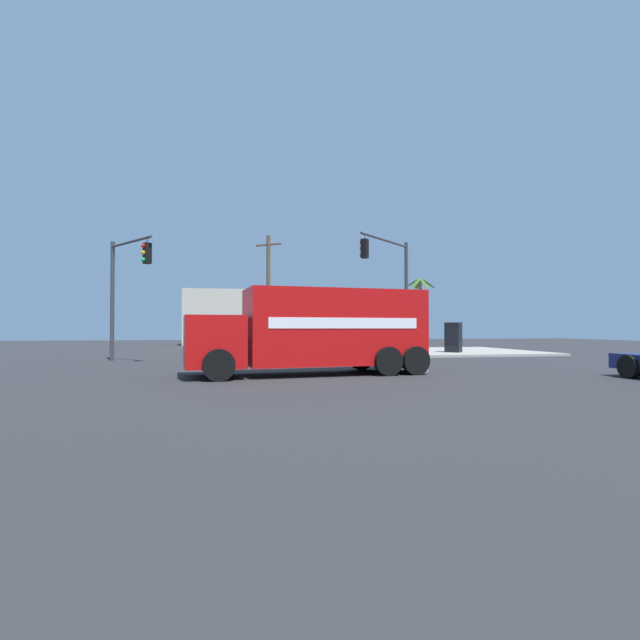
{
  "coord_description": "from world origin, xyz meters",
  "views": [
    {
      "loc": [
        -2.12,
        -17.32,
        1.64
      ],
      "look_at": [
        1.03,
        -0.38,
        1.93
      ],
      "focal_mm": 26.48,
      "sensor_mm": 36.0,
      "label": 1
    }
  ],
  "objects_px": {
    "vending_machine_red": "(453,337)",
    "utility_pole": "(268,291)",
    "traffic_light_primary": "(123,281)",
    "palm_tree_far": "(420,302)",
    "delivery_truck": "(316,330)",
    "traffic_light_secondary": "(393,278)"
  },
  "relations": [
    {
      "from": "delivery_truck",
      "to": "traffic_light_secondary",
      "type": "xyz_separation_m",
      "value": [
        5.71,
        8.05,
        2.83
      ]
    },
    {
      "from": "delivery_truck",
      "to": "traffic_light_primary",
      "type": "relative_size",
      "value": 1.42
    },
    {
      "from": "delivery_truck",
      "to": "traffic_light_primary",
      "type": "xyz_separation_m",
      "value": [
        -8.15,
        7.8,
        2.38
      ]
    },
    {
      "from": "traffic_light_primary",
      "to": "palm_tree_far",
      "type": "height_order",
      "value": "traffic_light_primary"
    },
    {
      "from": "delivery_truck",
      "to": "utility_pole",
      "type": "distance_m",
      "value": 19.5
    },
    {
      "from": "delivery_truck",
      "to": "traffic_light_secondary",
      "type": "bearing_deg",
      "value": 54.67
    },
    {
      "from": "vending_machine_red",
      "to": "utility_pole",
      "type": "relative_size",
      "value": 0.21
    },
    {
      "from": "delivery_truck",
      "to": "traffic_light_secondary",
      "type": "height_order",
      "value": "traffic_light_secondary"
    },
    {
      "from": "traffic_light_primary",
      "to": "utility_pole",
      "type": "relative_size",
      "value": 0.69
    },
    {
      "from": "vending_machine_red",
      "to": "palm_tree_far",
      "type": "relative_size",
      "value": 0.34
    },
    {
      "from": "vending_machine_red",
      "to": "palm_tree_far",
      "type": "xyz_separation_m",
      "value": [
        0.55,
        6.6,
        2.56
      ]
    },
    {
      "from": "traffic_light_secondary",
      "to": "palm_tree_far",
      "type": "xyz_separation_m",
      "value": [
        5.45,
        9.43,
        -0.76
      ]
    },
    {
      "from": "delivery_truck",
      "to": "traffic_light_primary",
      "type": "bearing_deg",
      "value": 136.26
    },
    {
      "from": "utility_pole",
      "to": "vending_machine_red",
      "type": "bearing_deg",
      "value": -37.74
    },
    {
      "from": "palm_tree_far",
      "to": "traffic_light_primary",
      "type": "bearing_deg",
      "value": -153.36
    },
    {
      "from": "traffic_light_primary",
      "to": "traffic_light_secondary",
      "type": "relative_size",
      "value": 0.94
    },
    {
      "from": "traffic_light_secondary",
      "to": "utility_pole",
      "type": "distance_m",
      "value": 12.72
    },
    {
      "from": "delivery_truck",
      "to": "traffic_light_secondary",
      "type": "distance_m",
      "value": 10.26
    },
    {
      "from": "traffic_light_secondary",
      "to": "palm_tree_far",
      "type": "relative_size",
      "value": 1.19
    },
    {
      "from": "vending_machine_red",
      "to": "utility_pole",
      "type": "distance_m",
      "value": 14.15
    },
    {
      "from": "traffic_light_primary",
      "to": "palm_tree_far",
      "type": "distance_m",
      "value": 21.59
    },
    {
      "from": "vending_machine_red",
      "to": "delivery_truck",
      "type": "bearing_deg",
      "value": -134.27
    }
  ]
}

